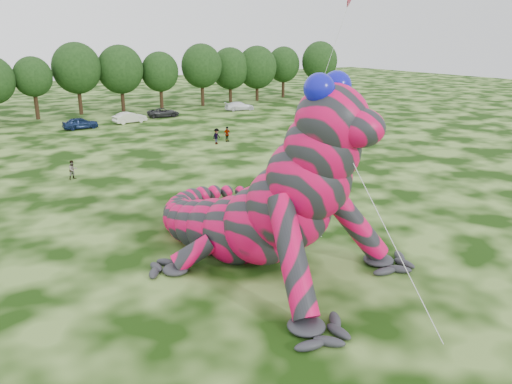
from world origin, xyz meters
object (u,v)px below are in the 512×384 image
object	(u,v)px
inflatable_gecko	(239,169)
tree_16	(283,72)
tree_13	(202,75)
tree_15	(257,73)
tree_11	(121,78)
car_4	(80,123)
tree_9	(34,88)
car_5	(130,118)
tree_14	(230,75)
car_6	(163,113)
tree_17	(319,69)
spectator_1	(73,170)
tree_10	(78,79)
tree_12	(160,80)
spectator_3	(227,134)
flying_kite	(345,13)
spectator_2	(217,136)
car_7	(240,106)

from	to	relation	value
inflatable_gecko	tree_16	world-z (taller)	inflatable_gecko
tree_13	tree_15	distance (m)	11.36
tree_11	car_4	size ratio (longest dim) A/B	2.32
tree_13	tree_9	bearing A→B (deg)	179.52
tree_13	car_5	world-z (taller)	tree_13
tree_14	car_6	distance (m)	19.46
tree_17	car_4	size ratio (longest dim) A/B	2.37
tree_16	spectator_1	size ratio (longest dim) A/B	5.87
tree_9	tree_11	size ratio (longest dim) A/B	0.86
tree_10	tree_17	world-z (taller)	tree_10
tree_12	spectator_3	bearing A→B (deg)	-98.16
tree_9	tree_14	world-z (taller)	tree_14
flying_kite	tree_15	bearing A→B (deg)	63.10
spectator_2	tree_12	bearing A→B (deg)	56.68
tree_11	spectator_1	world-z (taller)	tree_11
tree_9	spectator_1	xyz separation A→B (m)	(-3.44, -34.23, -3.54)
tree_10	tree_9	bearing A→B (deg)	-168.98
inflatable_gecko	car_7	world-z (taller)	inflatable_gecko
tree_10	tree_11	distance (m)	6.40
car_4	spectator_3	distance (m)	20.70
tree_17	car_4	bearing A→B (deg)	-167.82
tree_16	spectator_3	bearing A→B (deg)	-134.47
tree_14	spectator_2	distance (m)	35.75
car_5	car_6	bearing A→B (deg)	-76.41
tree_17	spectator_2	size ratio (longest dim) A/B	5.94
tree_16	spectator_1	world-z (taller)	tree_16
inflatable_gecko	tree_16	bearing A→B (deg)	30.44
flying_kite	tree_15	xyz separation A→B (m)	(25.25, 49.77, -8.13)
spectator_3	tree_15	bearing A→B (deg)	40.39
flying_kite	tree_12	world-z (taller)	flying_kite
tree_13	spectator_2	size ratio (longest dim) A/B	5.84
spectator_3	spectator_1	bearing A→B (deg)	-172.53
tree_15	car_5	distance (m)	29.77
car_6	tree_11	bearing A→B (deg)	27.17
tree_10	tree_12	xyz separation A→B (m)	(12.62, -0.84, -0.77)
car_6	spectator_3	bearing A→B (deg)	-174.50
tree_10	tree_13	bearing A→B (deg)	-4.21
inflatable_gecko	tree_10	distance (m)	56.66
tree_13	tree_16	distance (m)	18.46
tree_9	car_7	world-z (taller)	tree_9
tree_11	spectator_1	size ratio (longest dim) A/B	6.30
tree_10	tree_11	size ratio (longest dim) A/B	1.04
tree_9	spectator_1	world-z (taller)	tree_9
tree_9	car_5	size ratio (longest dim) A/B	1.92
tree_10	tree_16	world-z (taller)	tree_10
tree_11	car_5	xyz separation A→B (m)	(-2.83, -11.01, -4.29)
tree_11	tree_17	world-z (taller)	tree_17
tree_11	spectator_3	size ratio (longest dim) A/B	5.90
flying_kite	tree_15	distance (m)	56.40
tree_15	car_4	xyz separation A→B (m)	(-34.30, -11.42, -4.08)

